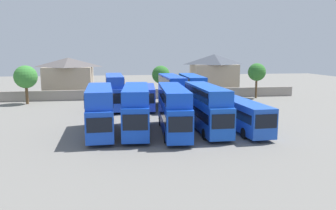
{
  "coord_description": "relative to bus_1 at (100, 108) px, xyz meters",
  "views": [
    {
      "loc": [
        -5.56,
        -33.59,
        8.54
      ],
      "look_at": [
        0.0,
        3.0,
        2.49
      ],
      "focal_mm": 34.85,
      "sensor_mm": 36.0,
      "label": 1
    }
  ],
  "objects": [
    {
      "name": "ground",
      "position": [
        7.54,
        17.75,
        -2.8
      ],
      "size": [
        140.0,
        140.0,
        0.0
      ],
      "primitive_type": "plane",
      "color": "slate"
    },
    {
      "name": "depot_boundary_wall",
      "position": [
        7.54,
        25.39,
        -1.9
      ],
      "size": [
        56.0,
        0.5,
        1.8
      ],
      "primitive_type": "cube",
      "color": "gray",
      "rests_on": "ground"
    },
    {
      "name": "bus_1",
      "position": [
        0.0,
        0.0,
        0.0
      ],
      "size": [
        2.96,
        10.6,
        4.98
      ],
      "rotation": [
        0.0,
        0.0,
        -1.53
      ],
      "color": "blue",
      "rests_on": "ground"
    },
    {
      "name": "bus_2",
      "position": [
        3.73,
        -0.02,
        0.0
      ],
      "size": [
        3.29,
        10.8,
        4.98
      ],
      "rotation": [
        0.0,
        0.0,
        -1.64
      ],
      "color": "blue",
      "rests_on": "ground"
    },
    {
      "name": "bus_3",
      "position": [
        7.6,
        -0.5,
        -0.03
      ],
      "size": [
        3.14,
        12.04,
        4.91
      ],
      "rotation": [
        0.0,
        0.0,
        -1.63
      ],
      "color": "blue",
      "rests_on": "ground"
    },
    {
      "name": "bus_4",
      "position": [
        11.33,
        0.03,
        -0.03
      ],
      "size": [
        2.63,
        11.47,
        4.93
      ],
      "rotation": [
        0.0,
        0.0,
        -1.56
      ],
      "color": "blue",
      "rests_on": "ground"
    },
    {
      "name": "bus_5",
      "position": [
        15.18,
        -0.23,
        -0.91
      ],
      "size": [
        2.93,
        11.78,
        3.3
      ],
      "rotation": [
        0.0,
        0.0,
        -1.53
      ],
      "color": "blue",
      "rests_on": "ground"
    },
    {
      "name": "bus_6",
      "position": [
        1.34,
        15.71,
        0.08
      ],
      "size": [
        2.93,
        10.74,
        5.12
      ],
      "rotation": [
        0.0,
        0.0,
        -1.53
      ],
      "color": "blue",
      "rests_on": "ground"
    },
    {
      "name": "bus_7",
      "position": [
        6.08,
        15.07,
        -0.85
      ],
      "size": [
        3.27,
        10.23,
        3.43
      ],
      "rotation": [
        0.0,
        0.0,
        -1.65
      ],
      "color": "blue",
      "rests_on": "ground"
    },
    {
      "name": "bus_8",
      "position": [
        10.05,
        15.32,
        -0.01
      ],
      "size": [
        2.82,
        11.82,
        4.95
      ],
      "rotation": [
        0.0,
        0.0,
        -1.55
      ],
      "color": "blue",
      "rests_on": "ground"
    },
    {
      "name": "bus_9",
      "position": [
        13.31,
        15.76,
        -0.03
      ],
      "size": [
        2.95,
        11.28,
        4.93
      ],
      "rotation": [
        0.0,
        0.0,
        -1.6
      ],
      "color": "blue",
      "rests_on": "ground"
    },
    {
      "name": "house_terrace_left",
      "position": [
        -7.95,
        34.36,
        0.97
      ],
      "size": [
        9.65,
        8.24,
        7.41
      ],
      "color": "tan",
      "rests_on": "ground"
    },
    {
      "name": "house_terrace_centre",
      "position": [
        22.1,
        33.41,
        1.3
      ],
      "size": [
        9.55,
        6.94,
        8.05
      ],
      "color": "tan",
      "rests_on": "ground"
    },
    {
      "name": "tree_left_of_lot",
      "position": [
        9.99,
        27.89,
        1.42
      ],
      "size": [
        3.41,
        3.41,
        5.95
      ],
      "color": "brown",
      "rests_on": "ground"
    },
    {
      "name": "tree_behind_wall",
      "position": [
        -13.06,
        22.39,
        1.65
      ],
      "size": [
        3.73,
        3.73,
        6.36
      ],
      "color": "brown",
      "rests_on": "ground"
    },
    {
      "name": "tree_right_of_lot",
      "position": [
        27.3,
        23.39,
        2.0
      ],
      "size": [
        3.26,
        3.26,
        6.48
      ],
      "color": "brown",
      "rests_on": "ground"
    }
  ]
}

